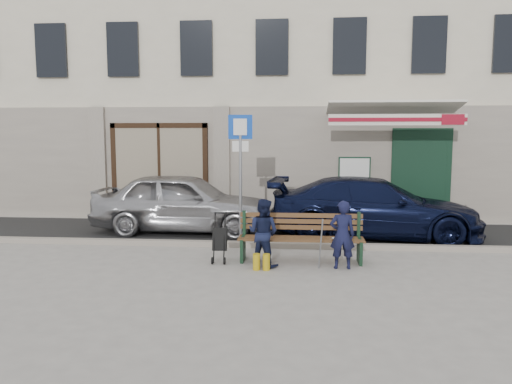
# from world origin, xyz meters

# --- Properties ---
(ground) EXTENTS (80.00, 80.00, 0.00)m
(ground) POSITION_xyz_m (0.00, 0.00, 0.00)
(ground) COLOR #9E9991
(ground) RESTS_ON ground
(asphalt_lane) EXTENTS (60.00, 3.20, 0.01)m
(asphalt_lane) POSITION_xyz_m (0.00, 3.10, 0.01)
(asphalt_lane) COLOR #282828
(asphalt_lane) RESTS_ON ground
(curb) EXTENTS (60.00, 0.18, 0.12)m
(curb) POSITION_xyz_m (0.00, 1.50, 0.06)
(curb) COLOR #9E9384
(curb) RESTS_ON ground
(building) EXTENTS (20.00, 8.27, 10.00)m
(building) POSITION_xyz_m (0.01, 8.45, 4.97)
(building) COLOR beige
(building) RESTS_ON ground
(car_silver) EXTENTS (4.47, 1.89, 1.51)m
(car_silver) POSITION_xyz_m (-2.09, 3.04, 0.75)
(car_silver) COLOR #A7A7AC
(car_silver) RESTS_ON ground
(car_navy) EXTENTS (5.07, 2.42, 1.42)m
(car_navy) POSITION_xyz_m (2.55, 2.80, 0.71)
(car_navy) COLOR black
(car_navy) RESTS_ON ground
(parking_sign) EXTENTS (0.53, 0.10, 2.87)m
(parking_sign) POSITION_xyz_m (-0.52, 1.93, 1.94)
(parking_sign) COLOR gray
(parking_sign) RESTS_ON ground
(bench) EXTENTS (2.40, 1.17, 0.98)m
(bench) POSITION_xyz_m (0.78, 0.39, 0.46)
(bench) COLOR brown
(bench) RESTS_ON ground
(man) EXTENTS (0.48, 0.33, 1.26)m
(man) POSITION_xyz_m (1.57, -0.05, 0.63)
(man) COLOR #121533
(man) RESTS_ON ground
(woman) EXTENTS (0.76, 0.70, 1.27)m
(woman) POSITION_xyz_m (0.12, 0.01, 0.63)
(woman) COLOR #131835
(woman) RESTS_ON ground
(stroller) EXTENTS (0.28, 0.39, 0.95)m
(stroller) POSITION_xyz_m (-0.73, 0.23, 0.42)
(stroller) COLOR black
(stroller) RESTS_ON ground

